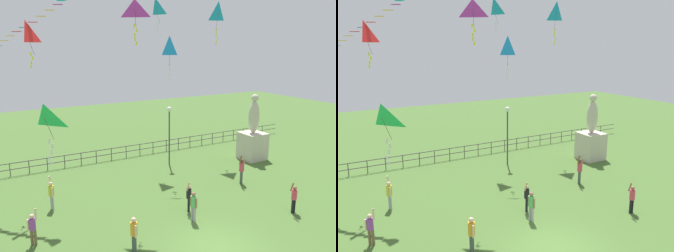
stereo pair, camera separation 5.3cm
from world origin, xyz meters
TOP-DOWN VIEW (x-y plane):
  - ground_plane at (0.00, 0.00)m, footprint 80.00×80.00m
  - statue_monument at (10.09, 8.77)m, footprint 1.78×1.78m
  - lamppost at (3.72, 10.81)m, footprint 0.36×0.36m
  - person_0 at (-5.56, 7.46)m, footprint 0.30×0.49m
  - person_1 at (5.63, 0.69)m, footprint 0.48×0.28m
  - person_2 at (5.92, 5.22)m, footprint 0.50×0.36m
  - person_3 at (-3.34, 1.47)m, footprint 0.31×0.50m
  - person_4 at (0.84, 3.62)m, footprint 0.39×0.42m
  - person_5 at (0.44, 2.55)m, footprint 0.30×0.48m
  - person_6 at (-7.04, 4.23)m, footprint 0.45×0.35m
  - kite_0 at (-1.08, 5.92)m, footprint 1.06×0.85m
  - kite_2 at (-5.80, 9.88)m, footprint 1.04×0.97m
  - kite_3 at (8.37, 11.39)m, footprint 1.02×0.88m
  - kite_4 at (2.95, 9.43)m, footprint 0.89×0.88m
  - kite_5 at (-6.47, 2.45)m, footprint 1.06×1.11m
  - kite_7 at (3.25, 12.01)m, footprint 1.02×1.06m
  - streamer_kite at (-4.31, 9.27)m, footprint 4.42×4.04m
  - waterfront_railing at (-0.31, 14.00)m, footprint 36.01×0.06m

SIDE VIEW (x-z plane):
  - ground_plane at x=0.00m, z-range 0.00..0.00m
  - waterfront_railing at x=-0.31m, z-range 0.14..1.09m
  - person_4 at x=0.84m, z-range 0.00..1.76m
  - person_6 at x=-7.04m, z-range 0.00..1.78m
  - person_1 at x=5.63m, z-range 0.00..1.80m
  - person_5 at x=0.44m, z-range 0.12..1.72m
  - person_0 at x=-5.56m, z-range 0.00..1.89m
  - person_3 at x=-3.34m, z-range 0.12..1.79m
  - person_2 at x=5.92m, z-range 0.00..1.99m
  - statue_monument at x=10.09m, z-range -0.98..4.18m
  - lamppost at x=3.72m, z-range 1.00..5.42m
  - kite_5 at x=-6.47m, z-range 4.83..7.28m
  - kite_4 at x=2.95m, z-range 7.20..10.05m
  - kite_2 at x=-5.80m, z-range 8.16..10.70m
  - kite_0 at x=-1.08m, z-range 9.40..11.68m
  - streamer_kite at x=-4.31m, z-range 9.34..12.92m
  - kite_3 at x=8.37m, z-range 9.57..12.82m
  - kite_7 at x=3.25m, z-range 10.26..12.50m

